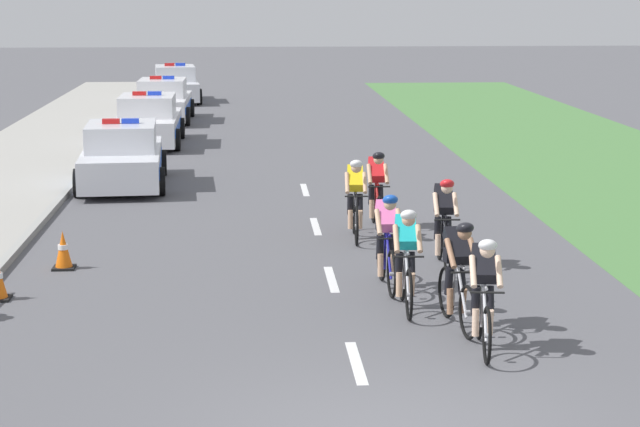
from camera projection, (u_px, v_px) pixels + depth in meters
name	position (u px, v px, depth m)	size (l,w,h in m)	color
kerb_edge	(65.00, 194.00, 24.45)	(0.16, 60.00, 0.13)	#9E9E99
lane_markings_centre	(331.00, 279.00, 17.47)	(0.14, 17.60, 0.01)	white
cyclist_lead	(484.00, 292.00, 13.82)	(0.45, 1.72, 1.56)	black
cyclist_second	(458.00, 272.00, 14.79)	(0.45, 1.72, 1.56)	black
cyclist_third	(406.00, 257.00, 15.63)	(0.43, 1.72, 1.56)	black
cyclist_fourth	(387.00, 239.00, 16.74)	(0.42, 1.72, 1.56)	black
cyclist_fifth	(444.00, 221.00, 18.08)	(0.43, 1.72, 1.56)	black
cyclist_sixth	(355.00, 198.00, 20.10)	(0.43, 1.72, 1.56)	black
cyclist_seventh	(377.00, 188.00, 21.06)	(0.42, 1.72, 1.56)	black
police_car_nearest	(122.00, 157.00, 25.68)	(2.19, 4.50, 1.59)	silver
police_car_second	(148.00, 122.00, 32.54)	(2.03, 4.42, 1.59)	white
police_car_third	(163.00, 102.00, 38.41)	(2.02, 4.41, 1.59)	white
police_car_furthest	(175.00, 85.00, 45.15)	(2.31, 4.55, 1.59)	silver
traffic_cone_near	(63.00, 250.00, 18.07)	(0.36, 0.36, 0.64)	black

